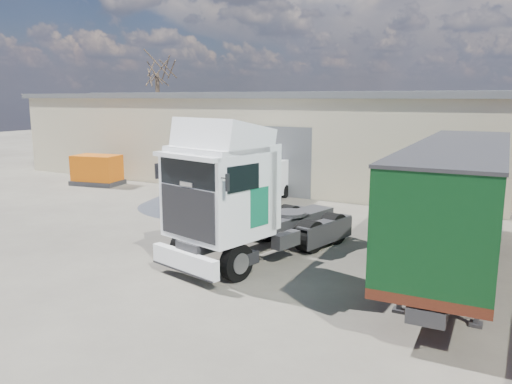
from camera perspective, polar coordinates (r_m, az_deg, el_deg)
The scene contains 8 objects.
ground at distance 16.83m, azimuth -7.07°, elevation -6.82°, with size 120.00×120.00×0.00m, color #272420.
warehouse at distance 32.91m, azimuth 0.72°, elevation 6.58°, with size 30.60×12.60×5.42m.
bare_tree at distance 43.00m, azimuth -11.30°, elevation 14.38°, with size 4.00×4.00×9.60m.
tractor_unit at distance 15.26m, azimuth -1.97°, elevation -1.21°, with size 4.02×7.06×4.51m.
box_trailer at distance 15.56m, azimuth 22.12°, elevation -0.22°, with size 2.84×11.48×3.79m.
panel_van at distance 24.16m, azimuth -0.34°, elevation 1.10°, with size 2.10×4.82×1.94m.
orange_skip at distance 30.71m, azimuth -17.69°, elevation 2.20°, with size 3.07×2.24×1.74m.
gravel_heap at distance 23.40m, azimuth -7.95°, elevation -0.51°, with size 7.16×7.16×1.13m.
Camera 1 is at (9.48, -12.95, 5.06)m, focal length 35.00 mm.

